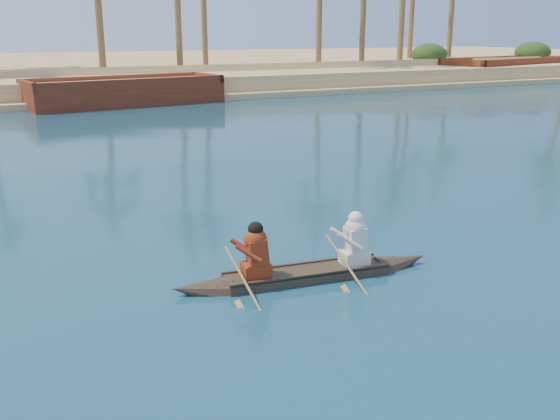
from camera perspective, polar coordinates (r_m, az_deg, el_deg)
name	(u,v)px	position (r m, az deg, el deg)	size (l,w,h in m)	color
ground	(255,212)	(14.26, -2.31, -0.21)	(160.00, 160.00, 0.00)	#0B354B
sandy_embankment	(31,72)	(59.73, -21.77, 11.66)	(150.00, 51.00, 1.50)	#DBC87B
shrub_cluster	(56,75)	(44.42, -19.84, 11.56)	(100.00, 6.00, 2.40)	#173312
canoe	(306,265)	(10.42, 2.43, -5.08)	(4.58, 1.19, 1.25)	#3C3220
barge_mid	(125,93)	(36.44, -13.95, 10.32)	(11.02, 4.90, 1.77)	maroon
barge_right	(505,70)	(57.20, 19.91, 11.92)	(13.45, 6.90, 2.14)	maroon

